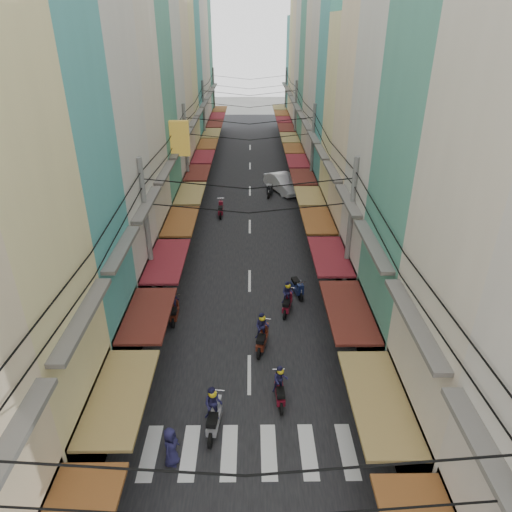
{
  "coord_description": "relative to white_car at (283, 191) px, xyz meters",
  "views": [
    {
      "loc": [
        0.13,
        -17.19,
        13.59
      ],
      "look_at": [
        0.37,
        5.19,
        2.07
      ],
      "focal_mm": 32.0,
      "sensor_mm": 36.0,
      "label": 1
    }
  ],
  "objects": [
    {
      "name": "traffic_sign",
      "position": [
        2.86,
        -23.55,
        2.3
      ],
      "size": [
        0.1,
        0.68,
        3.12
      ],
      "color": "slate",
      "rests_on": "ground"
    },
    {
      "name": "market_umbrella",
      "position": [
        2.85,
        -27.16,
        1.94
      ],
      "size": [
        2.09,
        2.09,
        2.2
      ],
      "color": "#B2B2B7",
      "rests_on": "ground"
    },
    {
      "name": "pedestrians",
      "position": [
        -7.09,
        -19.19,
        1.03
      ],
      "size": [
        14.12,
        19.52,
        2.22
      ],
      "color": "#2A202B",
      "rests_on": "ground"
    },
    {
      "name": "road",
      "position": [
        -2.97,
        -1.91,
        0.01
      ],
      "size": [
        10.0,
        80.0,
        0.02
      ],
      "primitive_type": "cube",
      "color": "black",
      "rests_on": "ground"
    },
    {
      "name": "bicycle",
      "position": [
        3.67,
        -20.33,
        0.0
      ],
      "size": [
        1.53,
        1.01,
        0.99
      ],
      "primitive_type": "imported",
      "rotation": [
        0.0,
        0.0,
        1.93
      ],
      "color": "black",
      "rests_on": "ground"
    },
    {
      "name": "building_row_right",
      "position": [
        4.95,
        -5.47,
        9.41
      ],
      "size": [
        7.8,
        68.98,
        22.59
      ],
      "color": "teal",
      "rests_on": "ground"
    },
    {
      "name": "sidewalk_right",
      "position": [
        3.53,
        -1.91,
        0.03
      ],
      "size": [
        3.0,
        80.0,
        0.06
      ],
      "primitive_type": "cube",
      "color": "slate",
      "rests_on": "ground"
    },
    {
      "name": "utility_poles",
      "position": [
        -2.97,
        -6.9,
        6.59
      ],
      "size": [
        10.2,
        66.13,
        8.2
      ],
      "color": "slate",
      "rests_on": "ground"
    },
    {
      "name": "parked_scooters",
      "position": [
        0.9,
        -26.81,
        0.47
      ],
      "size": [
        13.21,
        14.27,
        0.99
      ],
      "color": "black",
      "rests_on": "ground"
    },
    {
      "name": "sidewalk_left",
      "position": [
        -9.47,
        -1.91,
        0.03
      ],
      "size": [
        3.0,
        80.0,
        0.06
      ],
      "primitive_type": "cube",
      "color": "slate",
      "rests_on": "ground"
    },
    {
      "name": "building_row_left",
      "position": [
        -10.89,
        -5.35,
        9.78
      ],
      "size": [
        7.8,
        67.67,
        23.7
      ],
      "color": "beige",
      "rests_on": "ground"
    },
    {
      "name": "white_car",
      "position": [
        0.0,
        0.0,
        0.0
      ],
      "size": [
        5.89,
        4.22,
        1.94
      ],
      "primitive_type": "imported",
      "rotation": [
        0.0,
        0.0,
        0.42
      ],
      "color": "silver",
      "rests_on": "ground"
    },
    {
      "name": "ground",
      "position": [
        -2.97,
        -21.91,
        0.0
      ],
      "size": [
        160.0,
        160.0,
        0.0
      ],
      "primitive_type": "plane",
      "color": "slate",
      "rests_on": "ground"
    },
    {
      "name": "crosswalk",
      "position": [
        -2.97,
        -27.91,
        0.03
      ],
      "size": [
        7.55,
        2.4,
        0.01
      ],
      "color": "silver",
      "rests_on": "ground"
    },
    {
      "name": "moving_scooters",
      "position": [
        -3.03,
        -19.29,
        0.56
      ],
      "size": [
        6.86,
        27.76,
        2.01
      ],
      "color": "black",
      "rests_on": "ground"
    }
  ]
}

